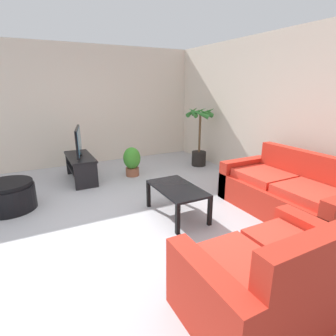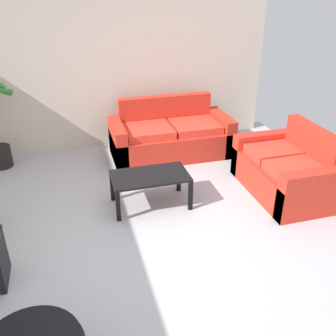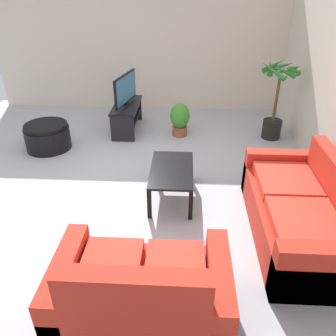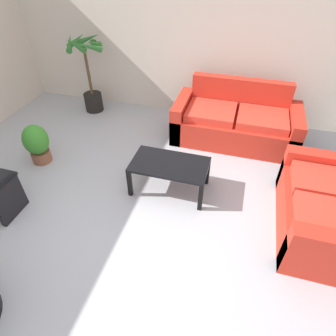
{
  "view_description": "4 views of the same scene",
  "coord_description": "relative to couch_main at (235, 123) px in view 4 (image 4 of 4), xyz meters",
  "views": [
    {
      "loc": [
        3.5,
        -0.91,
        1.81
      ],
      "look_at": [
        0.21,
        0.81,
        0.66
      ],
      "focal_mm": 28.59,
      "sensor_mm": 36.0,
      "label": 1
    },
    {
      "loc": [
        -0.48,
        -3.19,
        2.63
      ],
      "look_at": [
        0.67,
        0.89,
        0.47
      ],
      "focal_mm": 39.99,
      "sensor_mm": 36.0,
      "label": 2
    },
    {
      "loc": [
        4.17,
        1.0,
        2.61
      ],
      "look_at": [
        0.53,
        0.8,
        0.5
      ],
      "focal_mm": 36.3,
      "sensor_mm": 36.0,
      "label": 3
    },
    {
      "loc": [
        1.16,
        -1.8,
        2.65
      ],
      "look_at": [
        0.47,
        0.64,
        0.53
      ],
      "focal_mm": 30.3,
      "sensor_mm": 36.0,
      "label": 4
    }
  ],
  "objects": [
    {
      "name": "potted_plant_small",
      "position": [
        -2.68,
        -1.38,
        0.02
      ],
      "size": [
        0.35,
        0.35,
        0.6
      ],
      "color": "brown",
      "rests_on": "ground"
    },
    {
      "name": "potted_palm",
      "position": [
        -2.65,
        0.26,
        0.34
      ],
      "size": [
        0.7,
        0.69,
        1.38
      ],
      "color": "black",
      "rests_on": "ground"
    },
    {
      "name": "couch_loveseat",
      "position": [
        1.17,
        -1.6,
        -0.0
      ],
      "size": [
        0.9,
        1.44,
        0.9
      ],
      "color": "red",
      "rests_on": "ground"
    },
    {
      "name": "couch_main",
      "position": [
        0.0,
        0.0,
        0.0
      ],
      "size": [
        1.92,
        0.9,
        0.9
      ],
      "color": "red",
      "rests_on": "ground"
    },
    {
      "name": "ground_plane",
      "position": [
        -1.11,
        -2.28,
        -0.3
      ],
      "size": [
        6.6,
        6.6,
        0.0
      ],
      "primitive_type": "plane",
      "color": "#B2B2B7"
    },
    {
      "name": "wall_back",
      "position": [
        -1.11,
        0.72,
        1.05
      ],
      "size": [
        6.0,
        0.06,
        2.7
      ],
      "primitive_type": "cube",
      "color": "beige",
      "rests_on": "ground"
    },
    {
      "name": "coffee_table",
      "position": [
        -0.68,
        -1.44,
        0.07
      ],
      "size": [
        0.96,
        0.54,
        0.43
      ],
      "color": "black",
      "rests_on": "ground"
    }
  ]
}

